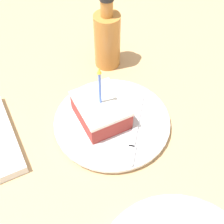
% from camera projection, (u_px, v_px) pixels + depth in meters
% --- Properties ---
extents(ground_plane, '(2.40, 2.40, 0.04)m').
position_uv_depth(ground_plane, '(128.00, 135.00, 0.68)').
color(ground_plane, tan).
rests_on(ground_plane, ground).
extents(plate, '(0.25, 0.25, 0.02)m').
position_uv_depth(plate, '(112.00, 122.00, 0.67)').
color(plate, silver).
rests_on(plate, ground_plane).
extents(cake_slice, '(0.09, 0.11, 0.14)m').
position_uv_depth(cake_slice, '(101.00, 110.00, 0.65)').
color(cake_slice, '#99332D').
rests_on(cake_slice, plate).
extents(fork, '(0.13, 0.16, 0.00)m').
position_uv_depth(fork, '(133.00, 132.00, 0.64)').
color(fork, '#B2B2B7').
rests_on(fork, plate).
extents(bottle, '(0.06, 0.06, 0.19)m').
position_uv_depth(bottle, '(107.00, 38.00, 0.75)').
color(bottle, '#B27233').
rests_on(bottle, ground_plane).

